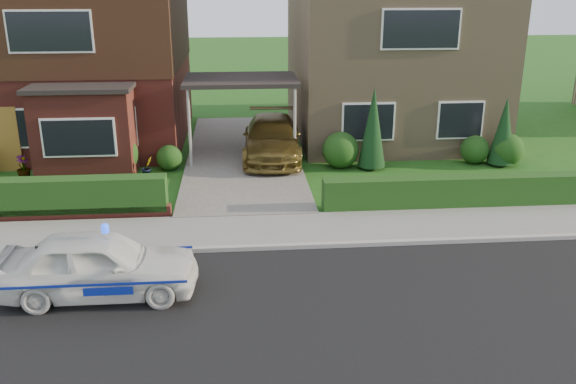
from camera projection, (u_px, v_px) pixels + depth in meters
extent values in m
plane|color=#1E5015|center=(252.00, 320.00, 11.11)|extent=(120.00, 120.00, 0.00)
cube|color=black|center=(252.00, 320.00, 11.11)|extent=(60.00, 6.00, 0.02)
cube|color=#9E9993|center=(248.00, 248.00, 13.96)|extent=(60.00, 0.16, 0.12)
cube|color=slate|center=(247.00, 231.00, 14.95)|extent=(60.00, 2.00, 0.10)
cube|color=#666059|center=(243.00, 155.00, 21.45)|extent=(3.80, 12.00, 0.12)
cube|color=maroon|center=(85.00, 64.00, 22.87)|extent=(7.20, 8.00, 5.80)
cube|color=white|center=(11.00, 129.00, 19.45)|extent=(1.80, 0.08, 1.30)
cube|color=white|center=(112.00, 127.00, 19.71)|extent=(1.60, 0.08, 1.30)
cube|color=white|center=(50.00, 32.00, 18.60)|extent=(2.60, 0.08, 1.30)
cube|color=black|center=(81.00, 24.00, 22.40)|extent=(7.26, 8.06, 2.90)
cube|color=maroon|center=(84.00, 134.00, 19.02)|extent=(3.00, 1.40, 2.70)
cube|color=black|center=(79.00, 88.00, 18.56)|extent=(3.20, 1.60, 0.14)
cube|color=#927859|center=(388.00, 61.00, 23.81)|extent=(7.20, 8.00, 5.80)
cube|color=white|center=(368.00, 122.00, 20.39)|extent=(1.80, 0.08, 1.30)
cube|color=white|center=(460.00, 120.00, 20.64)|extent=(1.60, 0.08, 1.30)
cube|color=white|center=(421.00, 29.00, 19.53)|extent=(2.60, 0.08, 1.30)
cube|color=black|center=(241.00, 80.00, 20.58)|extent=(3.80, 3.00, 0.14)
cylinder|color=gray|center=(190.00, 129.00, 19.57)|extent=(0.10, 0.10, 2.70)
cylinder|color=gray|center=(295.00, 127.00, 19.84)|extent=(0.10, 0.10, 2.70)
cube|color=maroon|center=(19.00, 216.00, 15.57)|extent=(7.70, 0.25, 0.36)
cube|color=#163410|center=(22.00, 220.00, 15.77)|extent=(7.50, 0.55, 0.90)
cube|color=#163410|center=(459.00, 208.00, 16.61)|extent=(7.50, 0.55, 0.80)
sphere|color=#163410|center=(117.00, 154.00, 19.33)|extent=(1.32, 1.32, 1.32)
sphere|color=#163410|center=(169.00, 158.00, 19.82)|extent=(0.84, 0.84, 0.84)
sphere|color=#163410|center=(341.00, 150.00, 20.02)|extent=(1.20, 1.20, 1.20)
sphere|color=#163410|center=(475.00, 150.00, 20.53)|extent=(0.96, 0.96, 0.96)
sphere|color=#163410|center=(507.00, 150.00, 20.31)|extent=(1.08, 1.08, 1.08)
cone|color=black|center=(373.00, 130.00, 19.68)|extent=(0.90, 0.90, 2.60)
cone|color=black|center=(504.00, 133.00, 20.11)|extent=(0.90, 0.90, 2.20)
imported|color=silver|center=(99.00, 265.00, 11.79)|extent=(1.53, 3.80, 1.30)
sphere|color=#193FF2|center=(105.00, 230.00, 11.57)|extent=(0.17, 0.17, 0.17)
cube|color=navy|center=(90.00, 286.00, 11.08)|extent=(3.50, 0.02, 0.05)
cube|color=navy|center=(107.00, 251.00, 12.53)|extent=(3.50, 0.02, 0.05)
ellipsoid|color=black|center=(39.00, 257.00, 11.52)|extent=(0.22, 0.17, 0.21)
sphere|color=white|center=(39.00, 259.00, 11.47)|extent=(0.11, 0.11, 0.11)
sphere|color=black|center=(39.00, 251.00, 11.46)|extent=(0.13, 0.13, 0.13)
cone|color=black|center=(36.00, 247.00, 11.44)|extent=(0.04, 0.04, 0.05)
cone|color=black|center=(41.00, 247.00, 11.45)|extent=(0.04, 0.04, 0.05)
imported|color=brown|center=(272.00, 138.00, 20.74)|extent=(2.18, 4.81, 1.37)
imported|color=gray|center=(147.00, 168.00, 19.03)|extent=(0.46, 0.46, 0.66)
imported|color=gray|center=(23.00, 168.00, 18.91)|extent=(0.56, 0.56, 0.74)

